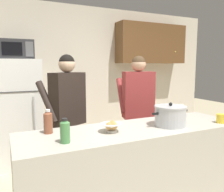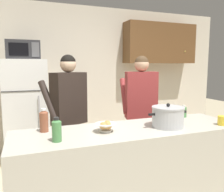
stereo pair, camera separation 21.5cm
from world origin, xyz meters
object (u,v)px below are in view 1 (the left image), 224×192
Objects in this scene: person_by_sink at (138,101)px; bread_bowl at (111,127)px; microwave at (16,50)px; coffee_mug at (221,118)px; bottle_near_edge at (65,131)px; bottle_far_corner at (48,122)px; bottle_mid_counter at (182,110)px; cooking_pot at (170,116)px; person_near_pot at (67,106)px; refrigerator at (19,113)px.

person_by_sink reaches higher than bread_bowl.
coffee_mug is (1.88, -2.04, -0.79)m from microwave.
bottle_far_corner is at bearing 102.76° from bottle_near_edge.
bottle_near_edge is at bearing -166.35° from bottle_mid_counter.
microwave reaches higher than bottle_near_edge.
bottle_near_edge reaches higher than bread_bowl.
cooking_pot is 0.59m from coffee_mug.
bottle_far_corner reaches higher than bread_bowl.
microwave reaches higher than person_near_pot.
bottle_near_edge is (-0.46, -0.11, 0.05)m from bread_bowl.
cooking_pot is at bearing -100.98° from person_by_sink.
person_near_pot reaches higher than cooking_pot.
microwave is 1.93m from person_by_sink.
person_by_sink is 8.36× the size of bread_bowl.
bread_bowl is at bearing 174.98° from cooking_pot.
person_near_pot and person_by_sink have the same top height.
bread_bowl is 1.39× the size of bottle_mid_counter.
bottle_near_edge is at bearing -176.95° from cooking_pot.
microwave is at bearing 124.43° from cooking_pot.
bottle_mid_counter is 0.66× the size of bottle_far_corner.
bread_bowl reaches higher than coffee_mug.
bread_bowl is (0.67, -1.87, 0.16)m from refrigerator.
bottle_mid_counter is at bearing -42.52° from microwave.
coffee_mug is at bearing -47.42° from microwave.
person_by_sink is (1.48, -1.01, -0.72)m from microwave.
microwave reaches higher than refrigerator.
coffee_mug is 0.66× the size of bottle_near_edge.
person_by_sink is 12.65× the size of coffee_mug.
bread_bowl is (-1.20, 0.19, 0.00)m from coffee_mug.
bottle_near_edge is at bearing -105.59° from person_near_pot.
person_by_sink is (0.99, -0.03, -0.00)m from person_near_pot.
bottle_near_edge is at bearing -83.67° from microwave.
refrigerator is 2.00m from bread_bowl.
person_by_sink is at bearing -1.46° from person_near_pot.
person_near_pot reaches higher than bottle_far_corner.
bottle_far_corner is at bearing 166.95° from coffee_mug.
microwave is 0.29× the size of person_near_pot.
bottle_far_corner is at bearing -178.35° from bottle_mid_counter.
bottle_mid_counter is (0.43, 0.31, -0.03)m from cooking_pot.
coffee_mug is (1.88, -2.06, 0.16)m from refrigerator.
refrigerator is 7.42× the size of bottle_far_corner.
person_near_pot is 8.33× the size of bottle_near_edge.
microwave is at bearing 110.03° from bread_bowl.
refrigerator is 0.98× the size of person_by_sink.
bottle_far_corner is (-1.59, -0.05, 0.04)m from bottle_mid_counter.
cooking_pot reaches higher than bread_bowl.
microwave is 2.12m from bread_bowl.
bottle_mid_counter is at bearing -26.13° from person_near_pot.
bottle_far_corner is (-0.35, -0.66, -0.01)m from person_near_pot.
person_near_pot is 1.23m from cooking_pot.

